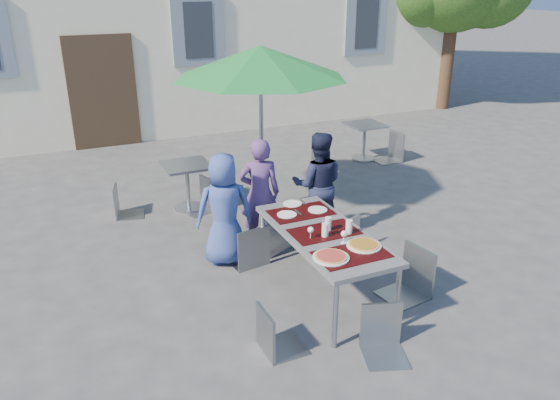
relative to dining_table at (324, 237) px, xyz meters
name	(u,v)px	position (x,y,z in m)	size (l,w,h in m)	color
ground	(416,315)	(0.69, -0.75, -0.70)	(90.00, 90.00, 0.00)	#3F3F41
dining_table	(324,237)	(0.00, 0.00, 0.00)	(0.80, 1.85, 0.76)	#434247
pizza_near_left	(331,257)	(-0.22, -0.54, 0.07)	(0.35, 0.35, 0.03)	white
pizza_near_right	(364,245)	(0.20, -0.45, 0.07)	(0.34, 0.34, 0.03)	white
glassware	(333,228)	(0.04, -0.10, 0.13)	(0.48, 0.38, 0.15)	silver
place_settings	(299,209)	(0.02, 0.62, 0.06)	(0.63, 0.50, 0.01)	white
child_0	(224,210)	(-0.71, 1.14, -0.01)	(0.67, 0.43, 1.36)	#394E9C
child_1	(260,193)	(-0.17, 1.38, 0.01)	(0.52, 0.34, 1.42)	#583974
child_2	(318,185)	(0.65, 1.37, 0.01)	(0.68, 0.39, 1.41)	#1A1E3A
chair_0	(249,222)	(-0.48, 0.93, -0.13)	(0.49, 0.50, 0.97)	gray
chair_1	(273,206)	(-0.08, 1.14, -0.08)	(0.59, 0.59, 1.04)	gray
chair_2	(344,213)	(0.71, 0.79, -0.18)	(0.51, 0.51, 0.89)	#94999F
chair_3	(275,305)	(-0.87, -0.69, -0.20)	(0.39, 0.39, 0.86)	gray
chair_4	(414,245)	(0.88, -0.38, -0.10)	(0.51, 0.51, 1.01)	gray
chair_5	(386,304)	(0.04, -1.10, -0.19)	(0.49, 0.49, 0.87)	gray
patio_umbrella	(260,63)	(0.30, 2.43, 1.44)	(2.41, 2.41, 2.37)	#A9ABB1
cafe_table_0	(187,179)	(-0.69, 2.91, -0.24)	(0.65, 0.65, 0.70)	#A9ABB1
bg_chair_l_0	(121,184)	(-1.62, 3.04, -0.20)	(0.46, 0.46, 0.86)	gray
bg_chair_r_0	(201,176)	(-0.51, 2.79, -0.17)	(0.50, 0.50, 0.90)	gray
cafe_table_1	(364,136)	(2.95, 3.85, -0.24)	(0.65, 0.65, 0.69)	#A9ABB1
bg_chair_l_1	(322,145)	(1.91, 3.58, -0.21)	(0.38, 0.37, 0.85)	#93999E
bg_chair_r_1	(393,129)	(3.40, 3.60, -0.09)	(0.46, 0.45, 1.02)	#8F939A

